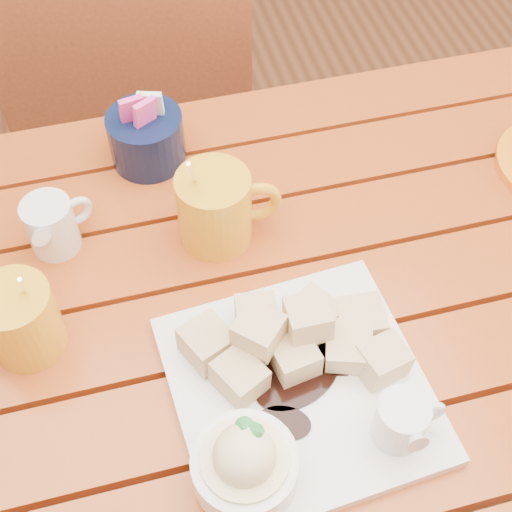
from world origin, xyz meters
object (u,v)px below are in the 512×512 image
object	(u,v)px
dessert_plate	(291,396)
coffee_mug_left	(18,320)
chair_far	(137,101)
table	(246,357)
coffee_mug_right	(217,207)

from	to	relation	value
dessert_plate	coffee_mug_left	world-z (taller)	coffee_mug_left
chair_far	table	bearing A→B (deg)	103.97
table	coffee_mug_left	world-z (taller)	coffee_mug_left
dessert_plate	coffee_mug_right	world-z (taller)	coffee_mug_right
coffee_mug_left	chair_far	distance (m)	0.74
table	dessert_plate	distance (m)	0.19
coffee_mug_right	table	bearing A→B (deg)	-85.40
dessert_plate	coffee_mug_left	bearing A→B (deg)	149.87
coffee_mug_right	chair_far	size ratio (longest dim) A/B	0.17
coffee_mug_right	dessert_plate	bearing A→B (deg)	-82.63
coffee_mug_left	coffee_mug_right	size ratio (longest dim) A/B	0.92
coffee_mug_left	table	bearing A→B (deg)	1.07
table	chair_far	xyz separation A→B (m)	(-0.06, 0.68, -0.12)
table	chair_far	distance (m)	0.70
coffee_mug_left	coffee_mug_right	bearing A→B (deg)	28.83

